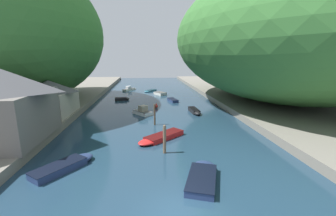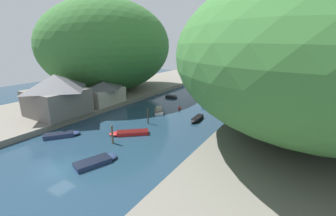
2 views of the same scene
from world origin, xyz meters
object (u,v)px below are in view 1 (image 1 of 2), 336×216
object	(u,v)px
boat_white_cruiser	(130,89)
boat_small_dinghy	(195,111)
boat_far_right_bank	(159,93)
boat_moored_right	(141,111)
boat_navy_launch	(172,100)
boat_mid_channel	(66,165)
boat_near_quay	(160,138)
channel_buoy_near	(156,106)
boathouse_shed	(50,97)
person_on_quay	(34,121)
boat_open_rowboat	(203,175)
boat_yellow_tender	(123,99)
boat_red_skiff	(150,91)

from	to	relation	value
boat_white_cruiser	boat_small_dinghy	size ratio (longest dim) A/B	1.11
boat_far_right_bank	boat_moored_right	bearing A→B (deg)	-132.44
boat_navy_launch	boat_mid_channel	bearing A→B (deg)	-124.72
boat_near_quay	boat_moored_right	bearing A→B (deg)	-30.31
channel_buoy_near	boathouse_shed	bearing A→B (deg)	-155.71
channel_buoy_near	boat_near_quay	bearing A→B (deg)	-91.49
boathouse_shed	boat_near_quay	xyz separation A→B (m)	(15.78, -9.74, -3.40)
boat_mid_channel	person_on_quay	world-z (taller)	person_on_quay
boat_white_cruiser	boat_far_right_bank	bearing A→B (deg)	-14.41
boat_moored_right	boat_open_rowboat	distance (m)	22.21
boat_far_right_bank	boat_small_dinghy	size ratio (longest dim) A/B	0.91
boat_yellow_tender	boat_red_skiff	bearing A→B (deg)	147.20
boat_mid_channel	boat_navy_launch	distance (m)	32.62
boat_red_skiff	boat_navy_launch	xyz separation A→B (m)	(4.61, -14.75, 0.08)
boat_far_right_bank	boat_near_quay	world-z (taller)	boat_far_right_bank
boat_red_skiff	boat_moored_right	xyz separation A→B (m)	(-1.95, -26.05, 0.26)
boathouse_shed	boat_yellow_tender	size ratio (longest dim) A/B	2.76
boat_red_skiff	boat_mid_channel	size ratio (longest dim) A/B	0.87
boat_open_rowboat	channel_buoy_near	distance (m)	26.17
channel_buoy_near	person_on_quay	distance (m)	21.24
boat_navy_launch	boat_moored_right	bearing A→B (deg)	-131.86
boat_far_right_bank	boat_mid_channel	size ratio (longest dim) A/B	0.82
boat_moored_right	boat_open_rowboat	world-z (taller)	boat_moored_right
boat_red_skiff	boat_open_rowboat	xyz separation A→B (m)	(3.25, -47.64, 0.08)
boathouse_shed	boat_small_dinghy	bearing A→B (deg)	6.36
boat_moored_right	person_on_quay	xyz separation A→B (m)	(-12.65, -10.07, 1.51)
boat_small_dinghy	boat_open_rowboat	xyz separation A→B (m)	(-4.03, -21.26, -0.06)
boat_mid_channel	person_on_quay	distance (m)	10.93
boat_white_cruiser	boat_yellow_tender	world-z (taller)	boat_white_cruiser
boathouse_shed	person_on_quay	xyz separation A→B (m)	(0.80, -7.21, -1.71)
boathouse_shed	boat_near_quay	world-z (taller)	boathouse_shed
boat_yellow_tender	boat_small_dinghy	bearing A→B (deg)	38.96
boat_yellow_tender	boat_moored_right	bearing A→B (deg)	12.39
boat_far_right_bank	boat_small_dinghy	world-z (taller)	boat_small_dinghy
person_on_quay	channel_buoy_near	bearing A→B (deg)	-51.47
boat_red_skiff	boat_navy_launch	distance (m)	15.45
boat_small_dinghy	boat_yellow_tender	bearing A→B (deg)	-48.96
boathouse_shed	channel_buoy_near	bearing A→B (deg)	24.29
boat_mid_channel	channel_buoy_near	size ratio (longest dim) A/B	5.67
boat_mid_channel	boat_small_dinghy	xyz separation A→B (m)	(15.41, 18.39, 0.03)
boat_red_skiff	boat_yellow_tender	world-z (taller)	boat_yellow_tender
boathouse_shed	boat_open_rowboat	size ratio (longest dim) A/B	1.60
boat_moored_right	boathouse_shed	bearing A→B (deg)	155.54
boat_navy_launch	person_on_quay	xyz separation A→B (m)	(-19.22, -21.37, 1.69)
boat_mid_channel	boat_yellow_tender	xyz separation A→B (m)	(1.73, 32.05, -0.02)
boat_far_right_bank	boat_moored_right	xyz separation A→B (m)	(-4.27, -20.41, 0.13)
boat_open_rowboat	boat_navy_launch	size ratio (longest dim) A/B	1.14
boathouse_shed	boat_yellow_tender	xyz separation A→B (m)	(9.00, 16.19, -3.39)
boat_far_right_bank	boat_yellow_tender	distance (m)	11.24
boat_red_skiff	person_on_quay	distance (m)	39.00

